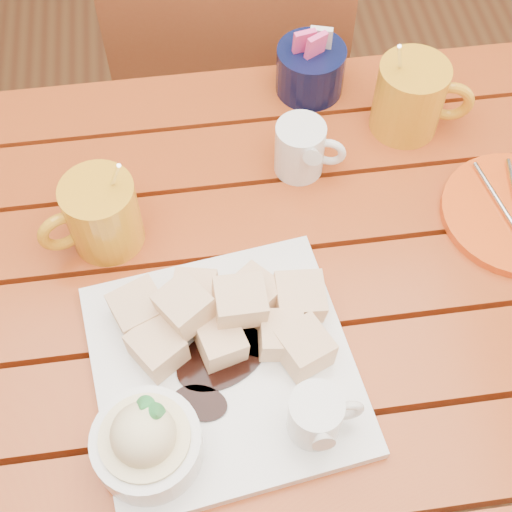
{
  "coord_description": "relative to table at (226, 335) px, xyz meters",
  "views": [
    {
      "loc": [
        -0.02,
        -0.43,
        1.52
      ],
      "look_at": [
        0.04,
        0.01,
        0.82
      ],
      "focal_mm": 50.0,
      "sensor_mm": 36.0,
      "label": 1
    }
  ],
  "objects": [
    {
      "name": "ground",
      "position": [
        0.0,
        -0.0,
        -0.64
      ],
      "size": [
        5.0,
        5.0,
        0.0
      ],
      "primitive_type": "plane",
      "color": "#562C18",
      "rests_on": "ground"
    },
    {
      "name": "table",
      "position": [
        0.0,
        0.0,
        0.0
      ],
      "size": [
        1.2,
        0.79,
        0.75
      ],
      "color": "maroon",
      "rests_on": "ground"
    },
    {
      "name": "dessert_plate",
      "position": [
        -0.03,
        -0.12,
        0.14
      ],
      "size": [
        0.33,
        0.33,
        0.12
      ],
      "rotation": [
        0.0,
        0.0,
        0.14
      ],
      "color": "white",
      "rests_on": "table"
    },
    {
      "name": "coffee_mug_left",
      "position": [
        -0.14,
        0.11,
        0.16
      ],
      "size": [
        0.13,
        0.09,
        0.15
      ],
      "rotation": [
        0.0,
        0.0,
        0.37
      ],
      "color": "orange",
      "rests_on": "table"
    },
    {
      "name": "coffee_mug_right",
      "position": [
        0.29,
        0.25,
        0.16
      ],
      "size": [
        0.14,
        0.1,
        0.16
      ],
      "rotation": [
        0.0,
        0.0,
        -0.27
      ],
      "color": "orange",
      "rests_on": "table"
    },
    {
      "name": "cream_pitcher",
      "position": [
        0.13,
        0.19,
        0.15
      ],
      "size": [
        0.1,
        0.08,
        0.08
      ],
      "rotation": [
        0.0,
        0.0,
        -0.35
      ],
      "color": "white",
      "rests_on": "table"
    },
    {
      "name": "sugar_caddy",
      "position": [
        0.17,
        0.34,
        0.15
      ],
      "size": [
        0.1,
        0.1,
        0.11
      ],
      "color": "black",
      "rests_on": "table"
    },
    {
      "name": "chair_far",
      "position": [
        0.08,
        0.62,
        -0.15
      ],
      "size": [
        0.48,
        0.48,
        0.88
      ],
      "rotation": [
        0.0,
        0.0,
        2.95
      ],
      "color": "brown",
      "rests_on": "ground"
    }
  ]
}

